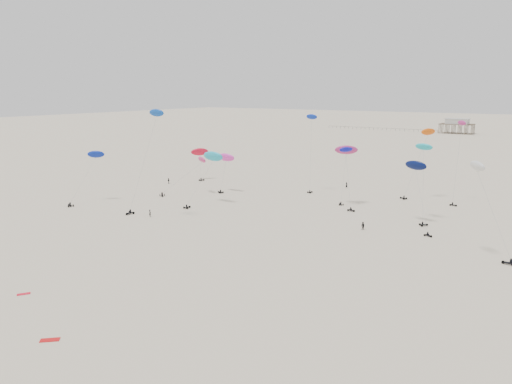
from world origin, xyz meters
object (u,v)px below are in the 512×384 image
Objects in this scene: rig_8 at (422,148)px; spectator_0 at (150,217)px; rig_0 at (146,150)px; rig_4 at (191,169)px; pavilion_main at (457,127)px.

spectator_0 is (-46.34, -54.42, -13.41)m from rig_8.
rig_4 is (-7.72, 24.37, -8.32)m from rig_0.
rig_8 is (55.36, 29.05, 6.59)m from rig_4.
pavilion_main is at bearing -139.86° from rig_4.
rig_4 reaches higher than pavilion_main.
spectator_0 is at bearing 161.73° from rig_8.
rig_0 is at bearing 62.97° from rig_4.
rig_4 is (-22.59, -244.91, 2.59)m from pavilion_main.
rig_4 is 62.87m from rig_8.
pavilion_main is 10.59× the size of spectator_0.
rig_8 is at bearing 163.09° from rig_4.
rig_4 is at bearing -76.14° from rig_0.
pavilion_main is 1.12× the size of rig_8.
rig_4 is 27.77m from spectator_0.
pavilion_main is at bearing -58.78° from spectator_0.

